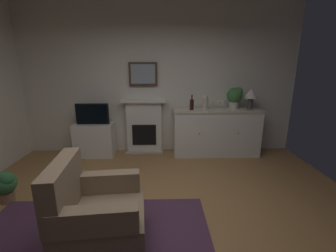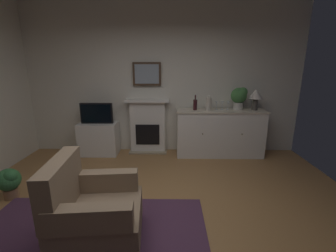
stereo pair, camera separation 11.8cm
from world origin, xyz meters
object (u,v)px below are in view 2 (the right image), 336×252
Objects in this scene: table_lamp at (256,95)px; potted_plant_fern at (9,181)px; framed_picture at (147,74)px; wine_glass_left at (217,103)px; wine_bottle at (195,104)px; wine_glass_center at (222,103)px; fireplace_unit at (148,126)px; tv_cabinet at (99,139)px; tv_set at (97,113)px; sideboard_cabinet at (220,133)px; armchair at (92,211)px; vase_decorative at (209,103)px; potted_plant_small at (239,96)px; wine_glass_right at (228,103)px.

potted_plant_fern is (-3.77, -1.60, -0.95)m from table_lamp.
framed_picture reaches higher than wine_glass_left.
wine_bottle is 1.76× the size of wine_glass_center.
tv_cabinet is at bearing -170.55° from fireplace_unit.
wine_glass_center is at bearing 1.04° from tv_set.
wine_glass_left and wine_glass_center have the same top height.
framed_picture is at bearing 171.20° from sideboard_cabinet.
vase_decorative is at bearing 58.00° from armchair.
potted_plant_small reaches higher than armchair.
wine_bottle is at bearing -177.72° from sideboard_cabinet.
framed_picture reaches higher than wine_glass_right.
vase_decorative reaches higher than sideboard_cabinet.
table_lamp is at bearing -8.81° from potted_plant_small.
tv_cabinet is at bearing -179.50° from wine_glass_center.
table_lamp is at bearing 3.22° from vase_decorative.
wine_bottle is 1.03× the size of vase_decorative.
tv_cabinet is 0.53m from tv_set.
sideboard_cabinet is 2.96m from armchair.
sideboard_cabinet is at bearing -125.92° from wine_glass_center.
potted_plant_small is at bearing 171.19° from table_lamp.
tv_set is 2.78m from potted_plant_small.
wine_bottle reaches higher than vase_decorative.
fireplace_unit is 1.31m from vase_decorative.
vase_decorative is (-0.28, -0.09, 0.02)m from wine_glass_center.
vase_decorative reaches higher than tv_cabinet.
wine_bottle is at bearing 173.20° from vase_decorative.
framed_picture reaches higher than wine_glass_center.
fireplace_unit is at bearing 172.97° from sideboard_cabinet.
tv_cabinet is (-2.33, -0.00, -0.72)m from wine_glass_left.
fireplace_unit is at bearing 83.69° from armchair.
vase_decorative is 0.45× the size of tv_set.
potted_plant_fern is at bearing -153.36° from wine_glass_right.
tv_set is 1.44× the size of potted_plant_fern.
vase_decorative is (-0.89, -0.05, -0.14)m from table_lamp.
sideboard_cabinet is 2.44m from tv_set.
tv_set is (-2.44, -0.04, -0.19)m from wine_glass_center.
sideboard_cabinet is at bearing 0.19° from tv_set.
fireplace_unit reaches higher than potted_plant_fern.
tv_cabinet is at bearing 178.28° from vase_decorative.
wine_glass_right is 0.59× the size of vase_decorative.
wine_bottle reaches higher than wine_glass_right.
sideboard_cabinet reaches higher than potted_plant_fern.
wine_glass_center is at bearing -5.50° from fireplace_unit.
armchair is at bearing -125.62° from sideboard_cabinet.
potted_plant_fern is (-3.13, -1.60, -0.21)m from sideboard_cabinet.
fireplace_unit is 1.45m from wine_glass_left.
tv_set reaches higher than armchair.
armchair is at bearing -125.63° from wine_glass_center.
potted_plant_fern is (-1.69, -1.82, -1.33)m from framed_picture.
wine_bottle is at bearing -174.98° from wine_glass_left.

